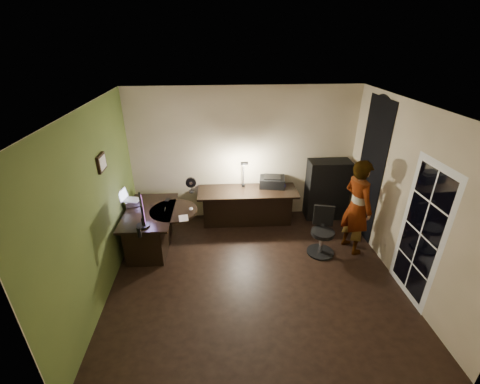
{
  "coord_description": "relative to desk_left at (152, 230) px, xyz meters",
  "views": [
    {
      "loc": [
        -0.54,
        -4.06,
        3.53
      ],
      "look_at": [
        -0.15,
        1.05,
        1.0
      ],
      "focal_mm": 24.0,
      "sensor_mm": 36.0,
      "label": 1
    }
  ],
  "objects": [
    {
      "name": "desk_right",
      "position": [
        1.79,
        0.75,
        -0.02
      ],
      "size": [
        1.98,
        0.73,
        0.74
      ],
      "primitive_type": "cube",
      "rotation": [
        0.0,
        0.0,
        -0.02
      ],
      "color": "black",
      "rests_on": "floor"
    },
    {
      "name": "desk_left",
      "position": [
        0.0,
        0.0,
        0.0
      ],
      "size": [
        0.86,
        1.37,
        0.78
      ],
      "primitive_type": "cube",
      "rotation": [
        0.0,
        0.0,
        -0.03
      ],
      "color": "black",
      "rests_on": "floor"
    },
    {
      "name": "desk_fan",
      "position": [
        0.68,
        0.78,
        0.5
      ],
      "size": [
        0.21,
        0.12,
        0.31
      ],
      "primitive_type": "cube",
      "rotation": [
        0.0,
        0.0,
        0.03
      ],
      "color": "black",
      "rests_on": "desk_right"
    },
    {
      "name": "wall_right",
      "position": [
        4.0,
        -0.88,
        0.96
      ],
      "size": [
        0.01,
        4.0,
        2.7
      ],
      "primitive_type": "cube",
      "color": "#C4B38E",
      "rests_on": "floor"
    },
    {
      "name": "green_wall_overlay",
      "position": [
        -0.5,
        -0.88,
        0.96
      ],
      "size": [
        0.0,
        4.0,
        2.7
      ],
      "primitive_type": "cube",
      "color": "#4E6027",
      "rests_on": "floor"
    },
    {
      "name": "printer",
      "position": [
        2.3,
        0.92,
        0.45
      ],
      "size": [
        0.56,
        0.47,
        0.22
      ],
      "primitive_type": "cube",
      "rotation": [
        0.0,
        0.0,
        -0.17
      ],
      "color": "black",
      "rests_on": "desk_right"
    },
    {
      "name": "french_door",
      "position": [
        3.98,
        -1.43,
        0.66
      ],
      "size": [
        0.02,
        0.92,
        2.1
      ],
      "primitive_type": "cube",
      "color": "white",
      "rests_on": "floor"
    },
    {
      "name": "laptop_stand",
      "position": [
        -0.33,
        0.22,
        0.45
      ],
      "size": [
        0.28,
        0.26,
        0.1
      ],
      "primitive_type": "cube",
      "rotation": [
        0.0,
        0.0,
        0.34
      ],
      "color": "silver",
      "rests_on": "desk_left"
    },
    {
      "name": "arched_doorway",
      "position": [
        3.98,
        0.27,
        0.91
      ],
      "size": [
        0.01,
        0.9,
        2.6
      ],
      "primitive_type": "cube",
      "color": "black",
      "rests_on": "floor"
    },
    {
      "name": "phone",
      "position": [
        0.27,
        0.37,
        0.41
      ],
      "size": [
        0.09,
        0.14,
        0.01
      ],
      "primitive_type": "cube",
      "rotation": [
        0.0,
        0.0,
        -0.22
      ],
      "color": "black",
      "rests_on": "desk_left"
    },
    {
      "name": "laptop",
      "position": [
        -0.33,
        0.22,
        0.6
      ],
      "size": [
        0.36,
        0.34,
        0.21
      ],
      "primitive_type": "cube",
      "rotation": [
        0.0,
        0.0,
        -0.23
      ],
      "color": "silver",
      "rests_on": "laptop_stand"
    },
    {
      "name": "framed_picture",
      "position": [
        -0.48,
        -0.43,
        1.46
      ],
      "size": [
        0.04,
        0.3,
        0.25
      ],
      "primitive_type": "cube",
      "color": "black",
      "rests_on": "wall_left"
    },
    {
      "name": "wall_front",
      "position": [
        1.74,
        -2.89,
        0.96
      ],
      "size": [
        4.5,
        0.01,
        2.7
      ],
      "primitive_type": "cube",
      "color": "#C4B38E",
      "rests_on": "floor"
    },
    {
      "name": "person",
      "position": [
        3.58,
        -0.28,
        0.47
      ],
      "size": [
        0.57,
        0.71,
        1.72
      ],
      "primitive_type": "imported",
      "rotation": [
        0.0,
        0.0,
        1.87
      ],
      "color": "#D8A88C",
      "rests_on": "floor"
    },
    {
      "name": "mouse",
      "position": [
        0.72,
        -0.04,
        0.42
      ],
      "size": [
        0.09,
        0.11,
        0.04
      ],
      "primitive_type": "ellipsoid",
      "rotation": [
        0.0,
        0.0,
        0.29
      ],
      "color": "silver",
      "rests_on": "desk_left"
    },
    {
      "name": "monitor",
      "position": [
        -0.01,
        -0.5,
        0.57
      ],
      "size": [
        0.24,
        0.53,
        0.34
      ],
      "primitive_type": "cube",
      "rotation": [
        0.0,
        0.0,
        0.27
      ],
      "color": "black",
      "rests_on": "desk_left"
    },
    {
      "name": "wall_left",
      "position": [
        -0.51,
        -0.88,
        0.96
      ],
      "size": [
        0.01,
        4.0,
        2.7
      ],
      "primitive_type": "cube",
      "color": "#C4B38E",
      "rests_on": "floor"
    },
    {
      "name": "headphones",
      "position": [
        2.48,
        0.86,
        0.39
      ],
      "size": [
        0.2,
        0.09,
        0.09
      ],
      "primitive_type": "cube",
      "rotation": [
        0.0,
        0.0,
        -0.03
      ],
      "color": "navy",
      "rests_on": "desk_right"
    },
    {
      "name": "office_chair",
      "position": [
        3.0,
        -0.38,
        0.04
      ],
      "size": [
        0.58,
        0.58,
        0.86
      ],
      "primitive_type": "cube",
      "rotation": [
        0.0,
        0.0,
        -0.24
      ],
      "color": "black",
      "rests_on": "floor"
    },
    {
      "name": "wall_back",
      "position": [
        1.74,
        1.12,
        0.96
      ],
      "size": [
        4.5,
        0.01,
        2.7
      ],
      "primitive_type": "cube",
      "color": "#C4B38E",
      "rests_on": "floor"
    },
    {
      "name": "cabinet",
      "position": [
        3.46,
        0.9,
        0.24
      ],
      "size": [
        0.85,
        0.44,
        1.26
      ],
      "primitive_type": "cube",
      "rotation": [
        0.0,
        0.0,
        -0.02
      ],
      "color": "black",
      "rests_on": "floor"
    },
    {
      "name": "speaker",
      "position": [
        0.0,
        -0.81,
        0.48
      ],
      "size": [
        0.07,
        0.07,
        0.16
      ],
      "primitive_type": "cylinder",
      "rotation": [
        0.0,
        0.0,
        -0.07
      ],
      "color": "black",
      "rests_on": "desk_left"
    },
    {
      "name": "notepad",
      "position": [
        0.62,
        -0.32,
        0.41
      ],
      "size": [
        0.18,
        0.23,
        0.01
      ],
      "primitive_type": "cube",
      "rotation": [
        0.0,
        0.0,
        0.16
      ],
      "color": "silver",
      "rests_on": "desk_left"
    },
    {
      "name": "desk_lamp",
      "position": [
        1.72,
        0.95,
        0.67
      ],
      "size": [
        0.25,
        0.33,
        0.65
      ],
      "primitive_type": "cube",
      "rotation": [
        0.0,
        0.0,
        0.35
      ],
      "color": "black",
      "rests_on": "desk_right"
    },
    {
      "name": "floor",
      "position": [
        1.74,
        -0.88,
        -0.39
      ],
      "size": [
        4.5,
        4.0,
        0.01
      ],
      "primitive_type": "cube",
      "color": "black",
      "rests_on": "ground"
    },
    {
      "name": "pen",
      "position": [
        0.27,
        0.01,
        0.41
      ],
      "size": [
        0.02,
        0.14,
        0.01
      ],
      "primitive_type": "cube",
      "rotation": [
        0.0,
        0.0,
        0.07
      ],
      "color": "black",
      "rests_on": "desk_left"
    },
    {
      "name": "ceiling",
      "position": [
        1.74,
        -0.88,
        2.32
      ],
      "size": [
        4.5,
        4.0,
        0.01
      ],
      "primitive_type": "cube",
      "color": "silver",
      "rests_on": "floor"
    }
  ]
}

